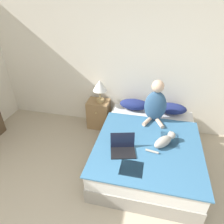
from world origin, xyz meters
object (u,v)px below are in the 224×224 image
object	(u,v)px
pillow_near	(134,104)
laptop_open	(123,148)
nightstand	(99,114)
bed	(147,150)
pillow_far	(171,108)
table_lamp	(100,87)
cat_tabby	(165,141)
person_sitting	(156,104)

from	to	relation	value
pillow_near	laptop_open	world-z (taller)	laptop_open
laptop_open	nightstand	distance (m)	1.46
bed	pillow_near	distance (m)	0.99
pillow_near	pillow_far	distance (m)	0.71
table_lamp	cat_tabby	bearing A→B (deg)	-36.60
laptop_open	table_lamp	xyz separation A→B (m)	(-0.69, 1.23, 0.37)
bed	person_sitting	distance (m)	0.81
person_sitting	table_lamp	xyz separation A→B (m)	(-1.09, 0.29, 0.08)
person_sitting	cat_tabby	xyz separation A→B (m)	(0.19, -0.66, -0.26)
bed	cat_tabby	world-z (taller)	cat_tabby
table_lamp	bed	bearing A→B (deg)	-38.51
nightstand	cat_tabby	bearing A→B (deg)	-35.64
pillow_far	person_sitting	world-z (taller)	person_sitting
bed	laptop_open	distance (m)	0.63
cat_tabby	nightstand	distance (m)	1.67
bed	person_sitting	size ratio (longest dim) A/B	2.60
pillow_near	table_lamp	xyz separation A→B (m)	(-0.69, -0.01, 0.32)
pillow_far	nightstand	distance (m)	1.48
pillow_far	pillow_near	bearing A→B (deg)	180.00
pillow_near	person_sitting	world-z (taller)	person_sitting
table_lamp	nightstand	bearing A→B (deg)	178.21
bed	pillow_near	xyz separation A→B (m)	(-0.35, 0.84, 0.37)
laptop_open	nightstand	xyz separation A→B (m)	(-0.74, 1.23, -0.27)
person_sitting	laptop_open	xyz separation A→B (m)	(-0.41, -0.94, -0.28)
cat_tabby	laptop_open	xyz separation A→B (m)	(-0.60, -0.28, -0.03)
pillow_far	person_sitting	bearing A→B (deg)	-135.50
pillow_near	cat_tabby	world-z (taller)	pillow_near
nightstand	pillow_near	bearing A→B (deg)	0.79
laptop_open	cat_tabby	bearing A→B (deg)	10.50
nightstand	table_lamp	distance (m)	0.64
person_sitting	laptop_open	size ratio (longest dim) A/B	1.84
cat_tabby	table_lamp	bearing A→B (deg)	92.72
pillow_near	nightstand	distance (m)	0.81
person_sitting	nightstand	distance (m)	1.30
pillow_far	nightstand	bearing A→B (deg)	-179.60
pillow_near	bed	bearing A→B (deg)	-67.23
pillow_near	laptop_open	distance (m)	1.24
bed	pillow_far	xyz separation A→B (m)	(0.35, 0.84, 0.37)
pillow_far	person_sitting	distance (m)	0.49
bed	pillow_far	distance (m)	0.99
bed	laptop_open	world-z (taller)	laptop_open
pillow_far	table_lamp	world-z (taller)	table_lamp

